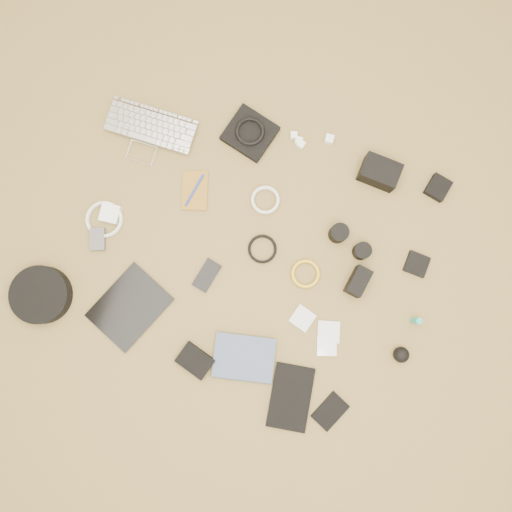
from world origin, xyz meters
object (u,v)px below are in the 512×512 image
(tablet, at_px, (130,307))
(headphone_case, at_px, (41,295))
(laptop, at_px, (147,138))
(dslr_camera, at_px, (380,172))
(paperback, at_px, (241,381))
(phone, at_px, (207,275))

(tablet, relative_size, headphone_case, 1.25)
(laptop, relative_size, tablet, 1.28)
(dslr_camera, bearing_deg, laptop, -166.75)
(laptop, height_order, paperback, laptop)
(phone, height_order, headphone_case, headphone_case)
(tablet, relative_size, paperback, 1.21)
(dslr_camera, xyz_separation_m, headphone_case, (-1.05, -0.86, -0.01))
(laptop, xyz_separation_m, tablet, (0.16, -0.64, -0.01))
(dslr_camera, bearing_deg, headphone_case, -137.61)
(dslr_camera, relative_size, tablet, 0.52)
(phone, bearing_deg, dslr_camera, 61.81)
(tablet, bearing_deg, dslr_camera, 70.37)
(laptop, height_order, phone, laptop)
(dslr_camera, height_order, tablet, dslr_camera)
(paperback, bearing_deg, tablet, 63.98)
(tablet, distance_m, paperback, 0.50)
(laptop, distance_m, tablet, 0.66)
(tablet, bearing_deg, paperback, 9.22)
(headphone_case, relative_size, paperback, 0.97)
(dslr_camera, height_order, phone, dslr_camera)
(dslr_camera, bearing_deg, paperback, -101.52)
(laptop, relative_size, headphone_case, 1.60)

